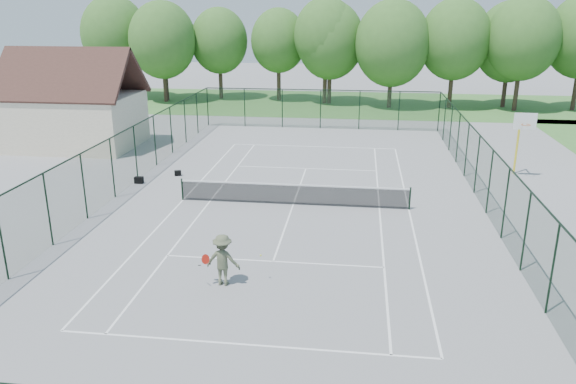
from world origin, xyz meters
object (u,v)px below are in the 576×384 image
at_px(basketball_goal, 522,131).
at_px(sports_bag_a, 139,180).
at_px(tennis_player, 223,260).
at_px(tennis_net, 293,193).

bearing_deg(basketball_goal, sports_bag_a, -168.95).
relative_size(sports_bag_a, tennis_player, 0.21).
bearing_deg(sports_bag_a, tennis_net, -14.57).
relative_size(basketball_goal, sports_bag_a, 8.08).
xyz_separation_m(tennis_net, tennis_player, (-1.42, -8.39, 0.34)).
distance_m(tennis_net, basketball_goal, 13.65).
relative_size(tennis_net, basketball_goal, 3.04).
bearing_deg(basketball_goal, tennis_net, -151.81).
bearing_deg(tennis_net, basketball_goal, 28.19).
bearing_deg(sports_bag_a, basketball_goal, 11.69).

